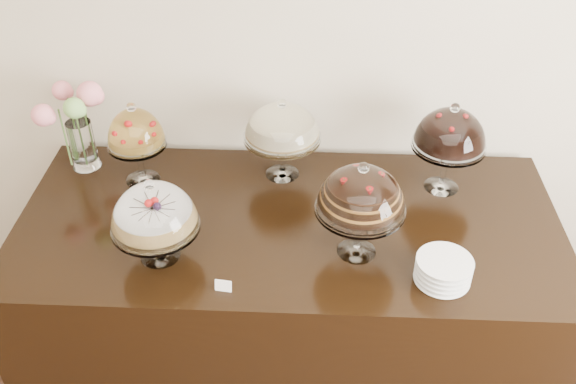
{
  "coord_description": "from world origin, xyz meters",
  "views": [
    {
      "loc": [
        -0.08,
        0.46,
        2.56
      ],
      "look_at": [
        -0.18,
        2.4,
        1.08
      ],
      "focal_mm": 40.0,
      "sensor_mm": 36.0,
      "label": 1
    }
  ],
  "objects_px": {
    "flower_vase": "(77,119)",
    "plate_stack": "(443,270)",
    "cake_stand_sugar_sponge": "(154,212)",
    "cake_stand_dark_choco": "(451,133)",
    "cake_stand_cheesecake": "(282,126)",
    "display_counter": "(289,297)",
    "cake_stand_choco_layer": "(361,194)",
    "cake_stand_fruit_tart": "(135,132)"
  },
  "relations": [
    {
      "from": "cake_stand_cheesecake",
      "to": "flower_vase",
      "type": "height_order",
      "value": "flower_vase"
    },
    {
      "from": "cake_stand_choco_layer",
      "to": "flower_vase",
      "type": "height_order",
      "value": "flower_vase"
    },
    {
      "from": "cake_stand_dark_choco",
      "to": "flower_vase",
      "type": "distance_m",
      "value": 1.57
    },
    {
      "from": "cake_stand_choco_layer",
      "to": "plate_stack",
      "type": "distance_m",
      "value": 0.4
    },
    {
      "from": "cake_stand_fruit_tart",
      "to": "flower_vase",
      "type": "height_order",
      "value": "flower_vase"
    },
    {
      "from": "flower_vase",
      "to": "plate_stack",
      "type": "xyz_separation_m",
      "value": [
        1.49,
        -0.64,
        -0.2
      ]
    },
    {
      "from": "cake_stand_sugar_sponge",
      "to": "cake_stand_dark_choco",
      "type": "relative_size",
      "value": 0.86
    },
    {
      "from": "cake_stand_sugar_sponge",
      "to": "cake_stand_dark_choco",
      "type": "height_order",
      "value": "cake_stand_dark_choco"
    },
    {
      "from": "cake_stand_dark_choco",
      "to": "plate_stack",
      "type": "relative_size",
      "value": 2.08
    },
    {
      "from": "plate_stack",
      "to": "flower_vase",
      "type": "bearing_deg",
      "value": 156.63
    },
    {
      "from": "cake_stand_fruit_tart",
      "to": "plate_stack",
      "type": "xyz_separation_m",
      "value": [
        1.22,
        -0.56,
        -0.19
      ]
    },
    {
      "from": "display_counter",
      "to": "cake_stand_cheesecake",
      "type": "height_order",
      "value": "cake_stand_cheesecake"
    },
    {
      "from": "display_counter",
      "to": "plate_stack",
      "type": "relative_size",
      "value": 11.14
    },
    {
      "from": "cake_stand_choco_layer",
      "to": "cake_stand_dark_choco",
      "type": "relative_size",
      "value": 1.0
    },
    {
      "from": "display_counter",
      "to": "cake_stand_choco_layer",
      "type": "xyz_separation_m",
      "value": [
        0.27,
        -0.17,
        0.73
      ]
    },
    {
      "from": "cake_stand_cheesecake",
      "to": "cake_stand_dark_choco",
      "type": "height_order",
      "value": "cake_stand_dark_choco"
    },
    {
      "from": "cake_stand_sugar_sponge",
      "to": "cake_stand_fruit_tart",
      "type": "xyz_separation_m",
      "value": [
        -0.18,
        0.48,
        0.03
      ]
    },
    {
      "from": "cake_stand_cheesecake",
      "to": "flower_vase",
      "type": "bearing_deg",
      "value": 179.33
    },
    {
      "from": "display_counter",
      "to": "cake_stand_dark_choco",
      "type": "distance_m",
      "value": 1.01
    },
    {
      "from": "cake_stand_sugar_sponge",
      "to": "cake_stand_cheesecake",
      "type": "distance_m",
      "value": 0.7
    },
    {
      "from": "plate_stack",
      "to": "cake_stand_dark_choco",
      "type": "bearing_deg",
      "value": 82.08
    },
    {
      "from": "display_counter",
      "to": "flower_vase",
      "type": "distance_m",
      "value": 1.2
    },
    {
      "from": "display_counter",
      "to": "cake_stand_fruit_tart",
      "type": "distance_m",
      "value": 0.98
    },
    {
      "from": "flower_vase",
      "to": "plate_stack",
      "type": "distance_m",
      "value": 1.64
    },
    {
      "from": "cake_stand_fruit_tart",
      "to": "plate_stack",
      "type": "height_order",
      "value": "cake_stand_fruit_tart"
    },
    {
      "from": "flower_vase",
      "to": "cake_stand_fruit_tart",
      "type": "bearing_deg",
      "value": -16.54
    },
    {
      "from": "cake_stand_fruit_tart",
      "to": "cake_stand_sugar_sponge",
      "type": "bearing_deg",
      "value": -69.87
    },
    {
      "from": "cake_stand_sugar_sponge",
      "to": "cake_stand_choco_layer",
      "type": "bearing_deg",
      "value": 4.56
    },
    {
      "from": "cake_stand_choco_layer",
      "to": "plate_stack",
      "type": "bearing_deg",
      "value": -24.72
    },
    {
      "from": "cake_stand_sugar_sponge",
      "to": "display_counter",
      "type": "bearing_deg",
      "value": 26.23
    },
    {
      "from": "cake_stand_choco_layer",
      "to": "cake_stand_cheesecake",
      "type": "distance_m",
      "value": 0.58
    },
    {
      "from": "display_counter",
      "to": "plate_stack",
      "type": "distance_m",
      "value": 0.82
    },
    {
      "from": "display_counter",
      "to": "plate_stack",
      "type": "height_order",
      "value": "plate_stack"
    },
    {
      "from": "display_counter",
      "to": "cake_stand_choco_layer",
      "type": "bearing_deg",
      "value": -33.15
    },
    {
      "from": "cake_stand_cheesecake",
      "to": "cake_stand_fruit_tart",
      "type": "relative_size",
      "value": 0.98
    },
    {
      "from": "display_counter",
      "to": "cake_stand_sugar_sponge",
      "type": "distance_m",
      "value": 0.85
    },
    {
      "from": "display_counter",
      "to": "cake_stand_fruit_tart",
      "type": "height_order",
      "value": "cake_stand_fruit_tart"
    },
    {
      "from": "cake_stand_fruit_tart",
      "to": "flower_vase",
      "type": "xyz_separation_m",
      "value": [
        -0.27,
        0.08,
        0.01
      ]
    },
    {
      "from": "cake_stand_sugar_sponge",
      "to": "flower_vase",
      "type": "height_order",
      "value": "flower_vase"
    },
    {
      "from": "cake_stand_sugar_sponge",
      "to": "cake_stand_choco_layer",
      "type": "relative_size",
      "value": 0.87
    },
    {
      "from": "cake_stand_sugar_sponge",
      "to": "flower_vase",
      "type": "distance_m",
      "value": 0.72
    },
    {
      "from": "flower_vase",
      "to": "cake_stand_sugar_sponge",
      "type": "bearing_deg",
      "value": -51.65
    }
  ]
}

